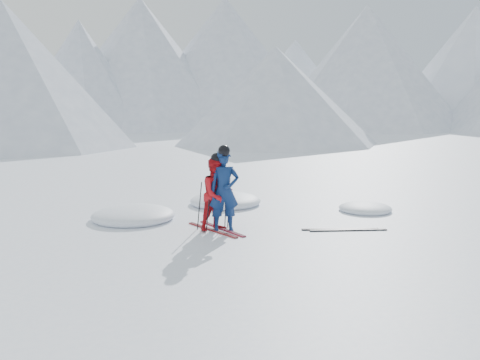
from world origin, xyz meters
TOP-DOWN VIEW (x-y plane):
  - ground at (0.00, 0.00)m, footprint 160.00×160.00m
  - mountain_range at (5.71, 35.31)m, footprint 106.15×62.94m
  - skier_blue at (-2.26, 0.56)m, footprint 0.75×0.61m
  - skier_red at (-2.36, 0.71)m, footprint 0.84×0.70m
  - pole_blue_left at (-2.56, 0.71)m, footprint 0.12×0.08m
  - pole_blue_right at (-2.01, 0.81)m, footprint 0.12×0.07m
  - pole_red_left at (-2.66, 0.96)m, footprint 0.11×0.09m
  - pole_red_right at (-2.06, 0.86)m, footprint 0.11×0.08m
  - ski_worn_left at (-2.48, 0.71)m, footprint 0.37×1.69m
  - ski_worn_right at (-2.24, 0.71)m, footprint 0.26×1.70m
  - ski_loose_a at (-0.01, -0.63)m, footprint 1.55×0.87m
  - ski_loose_b at (0.09, -0.78)m, footprint 1.57×0.82m
  - snow_lumps at (-1.71, 2.54)m, footprint 7.16×4.20m

SIDE VIEW (x-z plane):
  - ground at x=0.00m, z-range 0.00..0.00m
  - snow_lumps at x=-1.71m, z-range -0.22..0.22m
  - ski_worn_left at x=-2.48m, z-range 0.00..0.03m
  - ski_worn_right at x=-2.24m, z-range 0.00..0.03m
  - ski_loose_a at x=-0.01m, z-range 0.00..0.03m
  - ski_loose_b at x=0.09m, z-range 0.00..0.03m
  - pole_red_left at x=-2.66m, z-range 0.00..1.06m
  - pole_red_right at x=-2.06m, z-range 0.00..1.06m
  - pole_blue_left at x=-2.56m, z-range 0.00..1.17m
  - pole_blue_right at x=-2.01m, z-range 0.00..1.17m
  - skier_red at x=-2.36m, z-range 0.00..1.59m
  - skier_blue at x=-2.26m, z-range 0.00..1.76m
  - mountain_range at x=5.71m, z-range -1.04..14.49m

